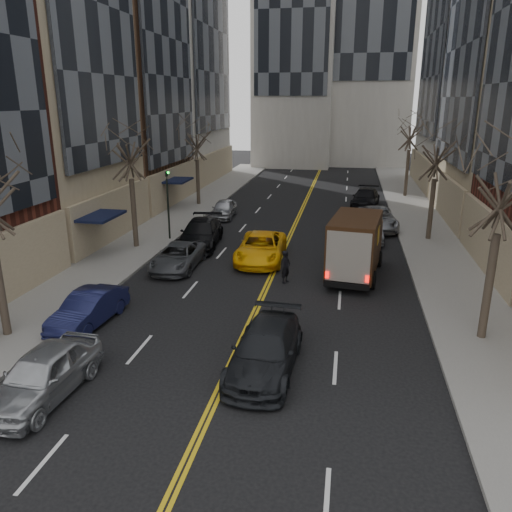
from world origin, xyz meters
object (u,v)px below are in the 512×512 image
at_px(ups_truck, 356,246).
at_px(observer_sedan, 265,350).
at_px(pedestrian, 286,267).
at_px(taxi, 261,248).

bearing_deg(ups_truck, observer_sedan, -98.85).
distance_m(observer_sedan, pedestrian, 8.38).
height_order(observer_sedan, pedestrian, pedestrian).
height_order(taxi, pedestrian, pedestrian).
xyz_separation_m(observer_sedan, pedestrian, (-0.38, 8.37, 0.08)).
distance_m(ups_truck, taxi, 5.43).
bearing_deg(pedestrian, taxi, 50.30).
distance_m(taxi, pedestrian, 3.70).
relative_size(ups_truck, pedestrian, 3.71).
xyz_separation_m(ups_truck, pedestrian, (-3.31, -1.59, -0.79)).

